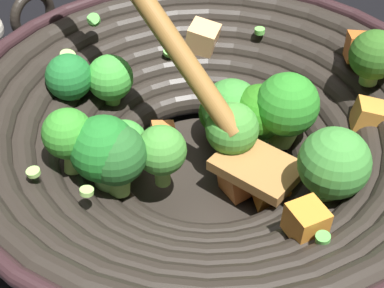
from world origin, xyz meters
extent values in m
plane|color=black|center=(0.00, 0.00, 0.00)|extent=(4.00, 4.00, 0.00)
cylinder|color=black|center=(0.00, 0.00, 0.01)|extent=(0.15, 0.15, 0.01)
torus|color=black|center=(0.00, 0.00, 0.02)|extent=(0.21, 0.21, 0.03)
torus|color=black|center=(0.00, 0.00, 0.03)|extent=(0.24, 0.24, 0.03)
torus|color=black|center=(0.00, 0.00, 0.04)|extent=(0.28, 0.28, 0.03)
torus|color=black|center=(0.00, 0.00, 0.05)|extent=(0.31, 0.31, 0.03)
torus|color=black|center=(0.00, 0.00, 0.06)|extent=(0.34, 0.34, 0.03)
torus|color=black|center=(0.00, 0.00, 0.07)|extent=(0.38, 0.38, 0.03)
torus|color=black|center=(0.00, 0.00, 0.08)|extent=(0.41, 0.41, 0.03)
torus|color=#2D1B1E|center=(0.00, 0.00, 0.09)|extent=(0.43, 0.43, 0.01)
torus|color=black|center=(-0.23, -0.03, 0.09)|extent=(0.02, 0.05, 0.05)
cylinder|color=#8ABB56|center=(-0.05, -0.11, 0.06)|extent=(0.02, 0.02, 0.02)
sphere|color=#358F2B|center=(-0.05, -0.11, 0.09)|extent=(0.04, 0.04, 0.04)
cylinder|color=#64A146|center=(0.02, 0.01, 0.03)|extent=(0.03, 0.02, 0.02)
sphere|color=#448E35|center=(0.02, 0.01, 0.06)|extent=(0.05, 0.05, 0.05)
cylinder|color=#82AD4B|center=(0.03, 0.06, 0.04)|extent=(0.04, 0.04, 0.02)
sphere|color=#2A8325|center=(0.03, 0.06, 0.07)|extent=(0.06, 0.06, 0.06)
cylinder|color=#5C9C3F|center=(-0.11, -0.02, 0.04)|extent=(0.02, 0.02, 0.02)
sphere|color=green|center=(-0.11, -0.02, 0.07)|extent=(0.04, 0.04, 0.04)
cylinder|color=#8BBA57|center=(-0.12, -0.06, 0.05)|extent=(0.02, 0.02, 0.01)
sphere|color=#1E6E2D|center=(-0.12, -0.06, 0.08)|extent=(0.04, 0.04, 0.04)
cylinder|color=#6B9F40|center=(-0.02, 0.04, 0.02)|extent=(0.02, 0.02, 0.01)
sphere|color=#2A6D18|center=(-0.02, 0.04, 0.04)|extent=(0.04, 0.04, 0.04)
cylinder|color=#73AD46|center=(-0.01, 0.04, 0.02)|extent=(0.03, 0.03, 0.01)
sphere|color=#3A8934|center=(-0.01, 0.04, 0.05)|extent=(0.06, 0.06, 0.06)
cylinder|color=#76A34C|center=(0.07, 0.14, 0.08)|extent=(0.02, 0.02, 0.01)
sphere|color=#2D5E1D|center=(0.07, 0.14, 0.10)|extent=(0.04, 0.04, 0.04)
cylinder|color=#79BD5C|center=(-0.02, -0.09, 0.05)|extent=(0.03, 0.03, 0.02)
sphere|color=#1F7226|center=(-0.02, -0.09, 0.08)|extent=(0.05, 0.05, 0.05)
cylinder|color=#7DB54A|center=(-0.05, -0.06, 0.02)|extent=(0.02, 0.02, 0.02)
sphere|color=green|center=(-0.05, -0.06, 0.05)|extent=(0.04, 0.04, 0.04)
cylinder|color=#89C159|center=(-0.01, -0.09, 0.04)|extent=(0.03, 0.03, 0.02)
sphere|color=#246027|center=(-0.01, -0.09, 0.08)|extent=(0.05, 0.05, 0.05)
cylinder|color=#78C157|center=(0.11, 0.02, 0.05)|extent=(0.03, 0.04, 0.03)
sphere|color=#3D8936|center=(0.11, 0.02, 0.08)|extent=(0.06, 0.06, 0.06)
cylinder|color=#7AAE4E|center=(0.00, -0.05, 0.04)|extent=(0.02, 0.02, 0.02)
sphere|color=#438D35|center=(0.00, -0.05, 0.07)|extent=(0.04, 0.04, 0.04)
cylinder|color=#5AA23E|center=(0.01, 0.05, 0.02)|extent=(0.03, 0.03, 0.03)
sphere|color=#2A7419|center=(0.01, 0.05, 0.06)|extent=(0.05, 0.05, 0.05)
cube|color=#C0682E|center=(-0.04, -0.02, 0.03)|extent=(0.03, 0.03, 0.03)
cube|color=orange|center=(0.09, 0.11, 0.06)|extent=(0.04, 0.04, 0.03)
cube|color=orange|center=(0.13, -0.03, 0.07)|extent=(0.03, 0.03, 0.03)
cube|color=#BE6D1F|center=(0.07, 0.01, 0.03)|extent=(0.04, 0.03, 0.03)
cube|color=orange|center=(0.04, 0.00, 0.03)|extent=(0.04, 0.04, 0.03)
cube|color=#ECAD71|center=(-0.10, 0.09, 0.06)|extent=(0.04, 0.04, 0.03)
cube|color=#CE6426|center=(0.04, 0.16, 0.09)|extent=(0.04, 0.04, 0.03)
cylinder|color=#99D166|center=(-0.04, -0.15, 0.08)|extent=(0.01, 0.02, 0.00)
cylinder|color=#99D166|center=(0.00, -0.13, 0.07)|extent=(0.01, 0.01, 0.01)
cylinder|color=#6BC651|center=(0.10, 0.06, 0.05)|extent=(0.02, 0.02, 0.01)
cylinder|color=#56B247|center=(0.15, -0.03, 0.07)|extent=(0.01, 0.01, 0.01)
cylinder|color=#99D166|center=(-0.14, -0.04, 0.08)|extent=(0.02, 0.02, 0.01)
cylinder|color=#6BC651|center=(-0.11, 0.06, 0.06)|extent=(0.02, 0.02, 0.01)
cylinder|color=#56B247|center=(-0.16, 0.00, 0.10)|extent=(0.02, 0.02, 0.01)
cylinder|color=#99D166|center=(-0.03, -0.02, 0.04)|extent=(0.02, 0.02, 0.01)
cylinder|color=#6BC651|center=(-0.06, 0.13, 0.07)|extent=(0.01, 0.01, 0.01)
cube|color=#9E6B38|center=(0.05, 0.01, 0.04)|extent=(0.08, 0.06, 0.01)
cylinder|color=olive|center=(-0.06, -0.01, 0.15)|extent=(0.19, 0.04, 0.18)
camera|label=1|loc=(0.26, -0.27, 0.38)|focal=53.91mm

